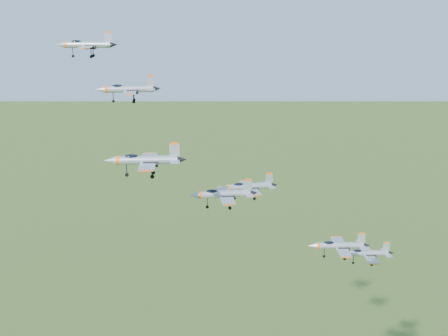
{
  "coord_description": "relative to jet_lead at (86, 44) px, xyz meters",
  "views": [
    {
      "loc": [
        18.46,
        -122.81,
        169.02
      ],
      "look_at": [
        11.93,
        -1.01,
        134.53
      ],
      "focal_mm": 50.0,
      "sensor_mm": 36.0,
      "label": 1
    }
  ],
  "objects": [
    {
      "name": "jet_right_high",
      "position": [
        18.54,
        -35.27,
        -16.27
      ],
      "size": [
        14.08,
        11.7,
        3.76
      ],
      "rotation": [
        0.0,
        0.0,
        0.1
      ],
      "color": "#999DA4"
    },
    {
      "name": "jet_right_low",
      "position": [
        31.06,
        -23.33,
        -26.02
      ],
      "size": [
        13.4,
        11.24,
        3.59
      ],
      "rotation": [
        0.0,
        0.0,
        0.18
      ],
      "color": "#999DA4"
    },
    {
      "name": "jet_left_low",
      "position": [
        35.64,
        -8.86,
        -29.01
      ],
      "size": [
        12.94,
        10.97,
        3.5
      ],
      "rotation": [
        0.0,
        0.0,
        0.26
      ],
      "color": "#999DA4"
    },
    {
      "name": "jet_lead",
      "position": [
        0.0,
        0.0,
        0.0
      ],
      "size": [
        13.52,
        11.18,
        3.61
      ],
      "rotation": [
        0.0,
        0.0,
        0.07
      ],
      "color": "#999DA4"
    },
    {
      "name": "jet_left_high",
      "position": [
        11.1,
        -11.47,
        -7.89
      ],
      "size": [
        13.26,
        11.09,
        3.55
      ],
      "rotation": [
        0.0,
        0.0,
        0.16
      ],
      "color": "#999DA4"
    },
    {
      "name": "jet_extra",
      "position": [
        63.02,
        -1.09,
        -47.14
      ],
      "size": [
        13.0,
        10.79,
        3.47
      ],
      "rotation": [
        0.0,
        0.0,
        0.09
      ],
      "color": "#999DA4"
    },
    {
      "name": "jet_trail",
      "position": [
        54.11,
        -18.6,
        -38.05
      ],
      "size": [
        12.73,
        10.54,
        3.4
      ],
      "rotation": [
        0.0,
        0.0,
        0.08
      ],
      "color": "#999DA4"
    }
  ]
}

